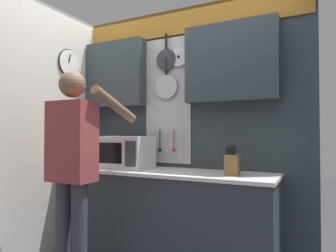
{
  "coord_description": "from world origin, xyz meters",
  "views": [
    {
      "loc": [
        1.32,
        -2.5,
        1.26
      ],
      "look_at": [
        -0.02,
        0.18,
        1.33
      ],
      "focal_mm": 32.0,
      "sensor_mm": 36.0,
      "label": 1
    }
  ],
  "objects_px": {
    "microwave": "(125,152)",
    "utensil_crock": "(90,158)",
    "knife_block": "(232,164)",
    "person": "(73,158)"
  },
  "relations": [
    {
      "from": "person",
      "to": "utensil_crock",
      "type": "bearing_deg",
      "value": 120.66
    },
    {
      "from": "knife_block",
      "to": "person",
      "type": "relative_size",
      "value": 0.14
    },
    {
      "from": "utensil_crock",
      "to": "person",
      "type": "xyz_separation_m",
      "value": [
        0.39,
        -0.66,
        0.07
      ]
    },
    {
      "from": "microwave",
      "to": "knife_block",
      "type": "height_order",
      "value": "microwave"
    },
    {
      "from": "knife_block",
      "to": "utensil_crock",
      "type": "xyz_separation_m",
      "value": [
        -1.53,
        0.0,
        -0.01
      ]
    },
    {
      "from": "utensil_crock",
      "to": "microwave",
      "type": "bearing_deg",
      "value": -0.13
    },
    {
      "from": "knife_block",
      "to": "person",
      "type": "height_order",
      "value": "person"
    },
    {
      "from": "utensil_crock",
      "to": "person",
      "type": "height_order",
      "value": "person"
    },
    {
      "from": "microwave",
      "to": "utensil_crock",
      "type": "xyz_separation_m",
      "value": [
        -0.44,
        0.0,
        -0.08
      ]
    },
    {
      "from": "microwave",
      "to": "knife_block",
      "type": "distance_m",
      "value": 1.09
    }
  ]
}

